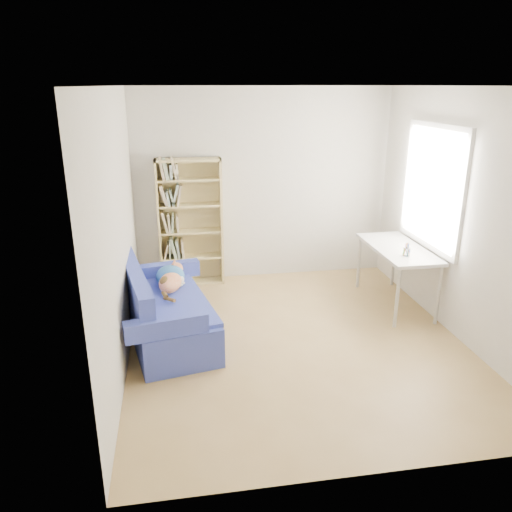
% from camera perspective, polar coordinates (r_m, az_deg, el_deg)
% --- Properties ---
extents(ground, '(4.00, 4.00, 0.00)m').
position_cam_1_polar(ground, '(5.48, 4.52, -9.54)').
color(ground, '#9A7945').
rests_on(ground, ground).
extents(room_shell, '(3.54, 4.04, 2.62)m').
position_cam_1_polar(room_shell, '(4.97, 6.04, 7.58)').
color(room_shell, silver).
rests_on(room_shell, ground).
extents(sofa, '(1.08, 1.78, 0.81)m').
position_cam_1_polar(sofa, '(5.49, -10.41, -6.09)').
color(sofa, navy).
rests_on(sofa, ground).
extents(bookshelf, '(0.86, 0.27, 1.71)m').
position_cam_1_polar(bookshelf, '(6.76, -7.49, 3.23)').
color(bookshelf, tan).
rests_on(bookshelf, ground).
extents(desk, '(0.59, 1.30, 0.75)m').
position_cam_1_polar(desk, '(6.29, 15.89, 0.39)').
color(desk, silver).
rests_on(desk, ground).
extents(pen_cup, '(0.08, 0.08, 0.16)m').
position_cam_1_polar(pen_cup, '(5.96, 16.83, 0.57)').
color(pen_cup, white).
rests_on(pen_cup, desk).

